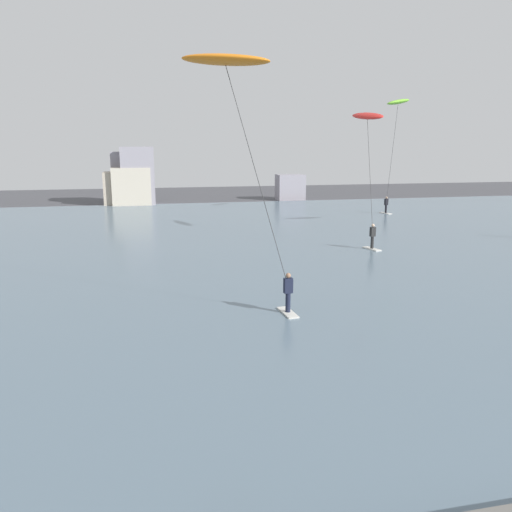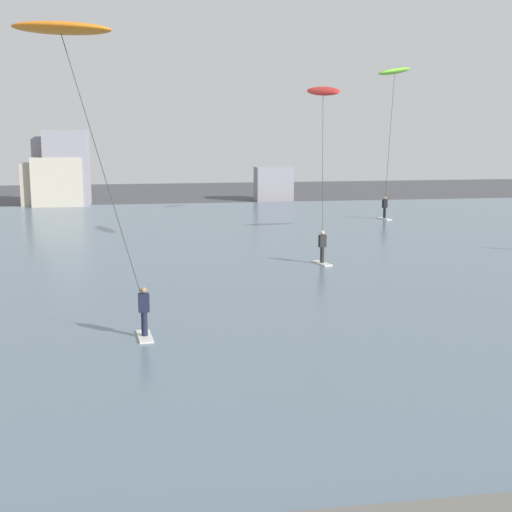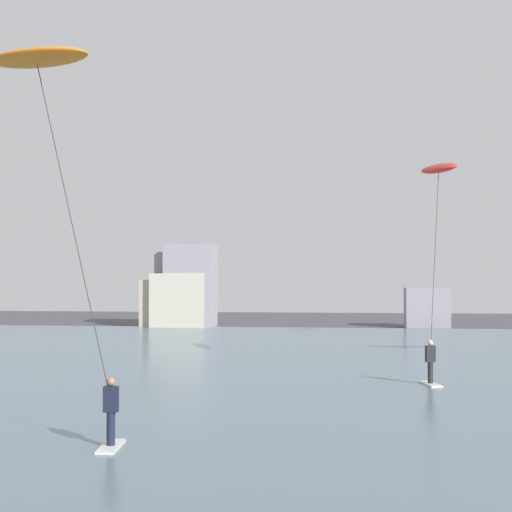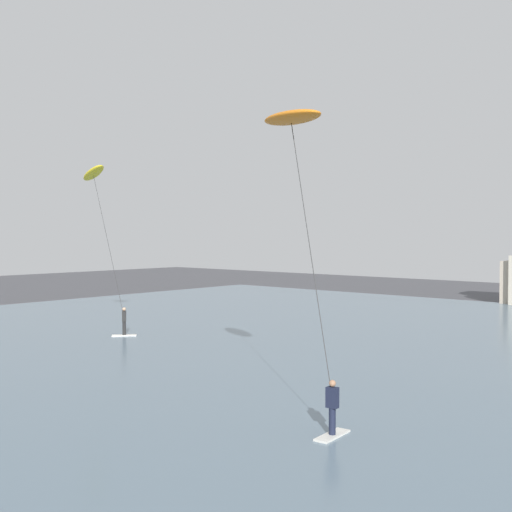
% 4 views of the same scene
% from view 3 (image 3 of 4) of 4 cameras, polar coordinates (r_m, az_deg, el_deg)
% --- Properties ---
extents(water_bay, '(84.00, 52.00, 0.10)m').
position_cam_3_polar(water_bay, '(31.99, -0.91, -8.79)').
color(water_bay, slate).
rests_on(water_bay, ground).
extents(far_shore_buildings, '(23.76, 4.59, 6.47)m').
position_cam_3_polar(far_shore_buildings, '(59.43, -3.90, -2.88)').
color(far_shore_buildings, '#B7A893').
rests_on(far_shore_buildings, ground).
extents(kitesurfer_red, '(2.04, 5.66, 8.92)m').
position_cam_3_polar(kitesurfer_red, '(31.86, 13.57, 5.12)').
color(kitesurfer_red, silver).
rests_on(kitesurfer_red, water_bay).
extents(kitesurfer_orange, '(4.29, 2.84, 9.90)m').
position_cam_3_polar(kitesurfer_orange, '(20.20, -15.79, 12.19)').
color(kitesurfer_orange, silver).
rests_on(kitesurfer_orange, water_bay).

